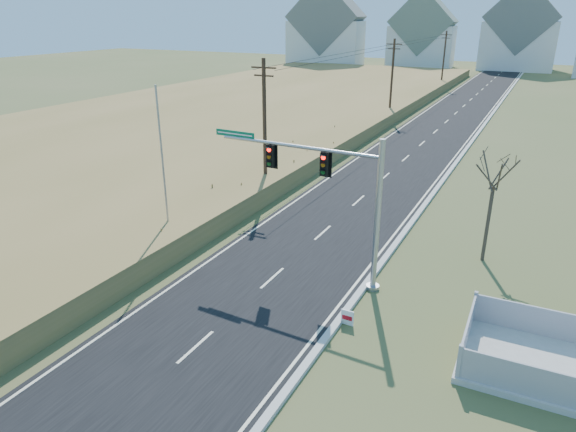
# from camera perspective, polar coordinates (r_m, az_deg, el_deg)

# --- Properties ---
(ground) EXTENTS (260.00, 260.00, 0.00)m
(ground) POSITION_cam_1_polar(r_m,az_deg,el_deg) (21.41, -6.98, -11.55)
(ground) COLOR #475328
(ground) RESTS_ON ground
(road) EXTENTS (8.00, 180.00, 0.06)m
(road) POSITION_cam_1_polar(r_m,az_deg,el_deg) (66.54, 17.85, 10.54)
(road) COLOR black
(road) RESTS_ON ground
(curb) EXTENTS (0.30, 180.00, 0.18)m
(curb) POSITION_cam_1_polar(r_m,az_deg,el_deg) (66.02, 21.44, 10.07)
(curb) COLOR #B2AFA8
(curb) RESTS_ON ground
(reed_marsh) EXTENTS (38.00, 110.00, 1.30)m
(reed_marsh) POSITION_cam_1_polar(r_m,az_deg,el_deg) (65.50, -5.25, 11.86)
(reed_marsh) COLOR #9A7945
(reed_marsh) RESTS_ON ground
(utility_pole_near) EXTENTS (1.80, 0.26, 9.00)m
(utility_pole_near) POSITION_cam_1_polar(r_m,az_deg,el_deg) (34.84, -2.61, 10.05)
(utility_pole_near) COLOR #422D1E
(utility_pole_near) RESTS_ON ground
(utility_pole_mid) EXTENTS (1.80, 0.26, 9.00)m
(utility_pole_mid) POSITION_cam_1_polar(r_m,az_deg,el_deg) (62.42, 11.47, 14.80)
(utility_pole_mid) COLOR #422D1E
(utility_pole_mid) RESTS_ON ground
(utility_pole_far) EXTENTS (1.80, 0.26, 9.00)m
(utility_pole_far) POSITION_cam_1_polar(r_m,az_deg,el_deg) (91.53, 16.92, 16.37)
(utility_pole_far) COLOR #422D1E
(utility_pole_far) RESTS_ON ground
(condo_nw) EXTENTS (17.69, 13.38, 19.05)m
(condo_nw) POSITION_cam_1_polar(r_m,az_deg,el_deg) (124.52, 4.29, 19.75)
(condo_nw) COLOR silver
(condo_nw) RESTS_ON ground
(condo_nnw) EXTENTS (14.93, 11.17, 17.03)m
(condo_nnw) POSITION_cam_1_polar(r_m,az_deg,el_deg) (126.02, 14.68, 18.82)
(condo_nnw) COLOR silver
(condo_nnw) RESTS_ON ground
(condo_n) EXTENTS (15.27, 10.20, 18.54)m
(condo_n) POSITION_cam_1_polar(r_m,az_deg,el_deg) (127.04, 24.38, 18.00)
(condo_n) COLOR silver
(condo_n) RESTS_ON ground
(traffic_signal_mast) EXTENTS (8.69, 0.76, 6.92)m
(traffic_signal_mast) POSITION_cam_1_polar(r_m,az_deg,el_deg) (22.69, 5.64, 2.53)
(traffic_signal_mast) COLOR #9EA0A5
(traffic_signal_mast) RESTS_ON ground
(fence_enclosure) EXTENTS (6.17, 4.27, 1.39)m
(fence_enclosure) POSITION_cam_1_polar(r_m,az_deg,el_deg) (20.64, 27.32, -14.61)
(fence_enclosure) COLOR #B7B5AD
(fence_enclosure) RESTS_ON ground
(open_sign) EXTENTS (0.53, 0.07, 0.65)m
(open_sign) POSITION_cam_1_polar(r_m,az_deg,el_deg) (20.99, 6.60, -11.15)
(open_sign) COLOR white
(open_sign) RESTS_ON ground
(flagpole) EXTENTS (0.38, 0.38, 8.43)m
(flagpole) POSITION_cam_1_polar(r_m,az_deg,el_deg) (27.50, -13.55, 3.46)
(flagpole) COLOR #B7B5AD
(flagpole) RESTS_ON ground
(bare_tree) EXTENTS (2.24, 2.24, 5.93)m
(bare_tree) POSITION_cam_1_polar(r_m,az_deg,el_deg) (26.26, 22.12, 4.82)
(bare_tree) COLOR #4C3F33
(bare_tree) RESTS_ON ground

